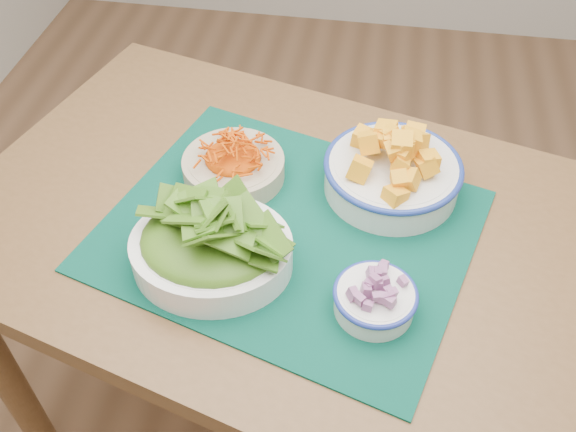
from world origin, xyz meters
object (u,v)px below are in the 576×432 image
Objects in this scene: squash_bowl at (393,165)px; lettuce_bowl at (210,241)px; table at (280,261)px; onion_bowl at (375,296)px; carrot_bowl at (233,163)px; placemat at (288,230)px.

squash_bowl is 0.96× the size of lettuce_bowl.
squash_bowl is at bearing 43.79° from table.
onion_bowl is (0.25, -0.04, -0.02)m from lettuce_bowl.
carrot_bowl reaches higher than onion_bowl.
squash_bowl reaches higher than placemat.
onion_bowl is at bearing -43.15° from carrot_bowl.
placemat is 2.29× the size of squash_bowl.
carrot_bowl is 0.27m from squash_bowl.
onion_bowl is (0.26, -0.25, -0.00)m from carrot_bowl.
carrot_bowl reaches higher than table.
onion_bowl is at bearing -14.09° from lettuce_bowl.
lettuce_bowl is 2.12× the size of onion_bowl.
table is at bearing -41.11° from carrot_bowl.
lettuce_bowl is (-0.10, -0.09, 0.06)m from placemat.
squash_bowl and lettuce_bowl have the same top height.
onion_bowl is at bearing -28.85° from table.
squash_bowl is 2.03× the size of onion_bowl.
placemat is 0.20m from onion_bowl.
carrot_bowl is 1.90× the size of onion_bowl.
onion_bowl is at bearing -92.20° from squash_bowl.
table is 5.26× the size of carrot_bowl.
table is at bearing 142.28° from placemat.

